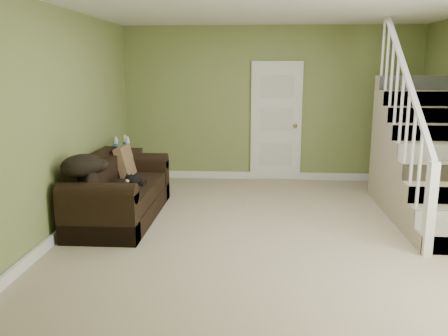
# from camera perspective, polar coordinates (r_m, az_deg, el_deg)

# --- Properties ---
(floor) EXTENTS (5.00, 5.50, 0.01)m
(floor) POSITION_cam_1_polar(r_m,az_deg,el_deg) (5.73, 6.14, -7.65)
(floor) COLOR tan
(floor) RESTS_ON ground
(ceiling) EXTENTS (5.00, 5.50, 0.01)m
(ceiling) POSITION_cam_1_polar(r_m,az_deg,el_deg) (5.44, 6.80, 19.09)
(ceiling) COLOR white
(ceiling) RESTS_ON wall_back
(wall_back) EXTENTS (5.00, 0.04, 2.60)m
(wall_back) POSITION_cam_1_polar(r_m,az_deg,el_deg) (8.17, 5.62, 7.64)
(wall_back) COLOR olive
(wall_back) RESTS_ON floor
(wall_front) EXTENTS (5.00, 0.04, 2.60)m
(wall_front) POSITION_cam_1_polar(r_m,az_deg,el_deg) (2.73, 8.92, -1.47)
(wall_front) COLOR olive
(wall_front) RESTS_ON floor
(wall_left) EXTENTS (0.04, 5.50, 2.60)m
(wall_left) POSITION_cam_1_polar(r_m,az_deg,el_deg) (5.88, -18.80, 5.30)
(wall_left) COLOR olive
(wall_left) RESTS_ON floor
(baseboard_back) EXTENTS (5.00, 0.04, 0.12)m
(baseboard_back) POSITION_cam_1_polar(r_m,az_deg,el_deg) (8.33, 5.45, -0.91)
(baseboard_back) COLOR white
(baseboard_back) RESTS_ON floor
(baseboard_left) EXTENTS (0.04, 5.50, 0.12)m
(baseboard_left) POSITION_cam_1_polar(r_m,az_deg,el_deg) (6.13, -17.75, -6.27)
(baseboard_left) COLOR white
(baseboard_left) RESTS_ON floor
(door) EXTENTS (0.86, 0.12, 2.02)m
(door) POSITION_cam_1_polar(r_m,az_deg,el_deg) (8.16, 6.30, 5.54)
(door) COLOR white
(door) RESTS_ON floor
(staircase) EXTENTS (1.00, 2.51, 2.82)m
(staircase) POSITION_cam_1_polar(r_m,az_deg,el_deg) (6.86, 22.83, 0.32)
(staircase) COLOR tan
(staircase) RESTS_ON floor
(sofa) EXTENTS (0.88, 2.05, 0.81)m
(sofa) POSITION_cam_1_polar(r_m,az_deg,el_deg) (6.28, -12.66, -3.16)
(sofa) COLOR black
(sofa) RESTS_ON floor
(side_table) EXTENTS (0.65, 0.65, 0.90)m
(side_table) POSITION_cam_1_polar(r_m,az_deg,el_deg) (7.44, -11.91, -0.48)
(side_table) COLOR black
(side_table) RESTS_ON floor
(cat) EXTENTS (0.23, 0.42, 0.20)m
(cat) POSITION_cam_1_polar(r_m,az_deg,el_deg) (6.12, -10.71, -1.47)
(cat) COLOR black
(cat) RESTS_ON sofa
(banana) EXTENTS (0.09, 0.18, 0.05)m
(banana) POSITION_cam_1_polar(r_m,az_deg,el_deg) (5.69, -12.86, -3.17)
(banana) COLOR yellow
(banana) RESTS_ON sofa
(throw_pillow) EXTENTS (0.23, 0.46, 0.48)m
(throw_pillow) POSITION_cam_1_polar(r_m,az_deg,el_deg) (6.78, -11.75, 0.66)
(throw_pillow) COLOR #45311B
(throw_pillow) RESTS_ON sofa
(throw_blanket) EXTENTS (0.49, 0.62, 0.24)m
(throw_blanket) POSITION_cam_1_polar(r_m,az_deg,el_deg) (5.60, -16.74, 0.32)
(throw_blanket) COLOR black
(throw_blanket) RESTS_ON sofa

